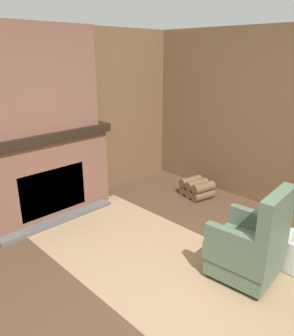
{
  "coord_description": "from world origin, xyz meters",
  "views": [
    {
      "loc": [
        1.55,
        -1.88,
        2.14
      ],
      "look_at": [
        -0.93,
        0.56,
        0.9
      ],
      "focal_mm": 35.0,
      "sensor_mm": 36.0,
      "label": 1
    }
  ],
  "objects_px": {
    "armchair": "(250,247)",
    "firewood_stack": "(197,188)",
    "oil_lamp_vase": "(20,128)",
    "storage_case": "(85,119)",
    "decorative_plate_on_mantel": "(36,121)"
  },
  "relations": [
    {
      "from": "firewood_stack",
      "to": "armchair",
      "type": "bearing_deg",
      "value": -38.34
    },
    {
      "from": "armchair",
      "to": "firewood_stack",
      "type": "height_order",
      "value": "armchair"
    },
    {
      "from": "armchair",
      "to": "storage_case",
      "type": "xyz_separation_m",
      "value": [
        -2.63,
        -0.03,
        0.89
      ]
    },
    {
      "from": "armchair",
      "to": "storage_case",
      "type": "bearing_deg",
      "value": -4.3
    },
    {
      "from": "storage_case",
      "to": "decorative_plate_on_mantel",
      "type": "distance_m",
      "value": 0.71
    },
    {
      "from": "storage_case",
      "to": "oil_lamp_vase",
      "type": "bearing_deg",
      "value": -90.01
    },
    {
      "from": "firewood_stack",
      "to": "oil_lamp_vase",
      "type": "height_order",
      "value": "oil_lamp_vase"
    },
    {
      "from": "armchair",
      "to": "decorative_plate_on_mantel",
      "type": "height_order",
      "value": "decorative_plate_on_mantel"
    },
    {
      "from": "firewood_stack",
      "to": "oil_lamp_vase",
      "type": "bearing_deg",
      "value": -115.64
    },
    {
      "from": "firewood_stack",
      "to": "storage_case",
      "type": "bearing_deg",
      "value": -129.92
    },
    {
      "from": "decorative_plate_on_mantel",
      "to": "armchair",
      "type": "bearing_deg",
      "value": 15.68
    },
    {
      "from": "firewood_stack",
      "to": "storage_case",
      "type": "height_order",
      "value": "storage_case"
    },
    {
      "from": "oil_lamp_vase",
      "to": "armchair",
      "type": "bearing_deg",
      "value": 20.39
    },
    {
      "from": "armchair",
      "to": "oil_lamp_vase",
      "type": "bearing_deg",
      "value": 15.38
    },
    {
      "from": "oil_lamp_vase",
      "to": "decorative_plate_on_mantel",
      "type": "xyz_separation_m",
      "value": [
        -0.02,
        0.23,
        0.05
      ]
    }
  ]
}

